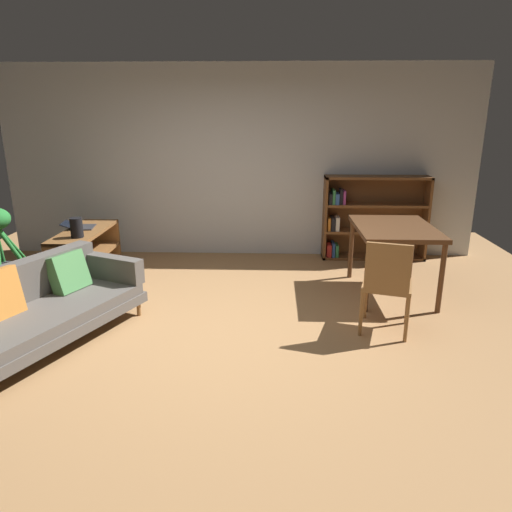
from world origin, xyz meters
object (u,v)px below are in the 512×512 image
(fabric_couch, at_px, (26,309))
(dining_chair_near, at_px, (387,282))
(dining_table, at_px, (394,234))
(open_laptop, at_px, (80,226))
(desk_speaker, at_px, (77,228))
(media_console, at_px, (86,254))
(bookshelf, at_px, (369,218))

(fabric_couch, height_order, dining_chair_near, dining_chair_near)
(dining_chair_near, bearing_deg, dining_table, 73.87)
(fabric_couch, relative_size, open_laptop, 5.22)
(desk_speaker, bearing_deg, dining_table, -0.94)
(media_console, xyz_separation_m, bookshelf, (3.75, 1.05, 0.28))
(fabric_couch, height_order, media_console, fabric_couch)
(media_console, bearing_deg, dining_chair_near, -22.89)
(fabric_couch, xyz_separation_m, desk_speaker, (-0.12, 1.51, 0.38))
(media_console, distance_m, desk_speaker, 0.55)
(open_laptop, bearing_deg, media_console, -53.52)
(dining_table, bearing_deg, desk_speaker, 179.06)
(open_laptop, height_order, dining_table, dining_table)
(fabric_couch, xyz_separation_m, dining_chair_near, (3.26, 0.40, 0.16))
(dining_chair_near, bearing_deg, bookshelf, 82.90)
(fabric_couch, xyz_separation_m, open_laptop, (-0.27, 1.97, 0.28))
(media_console, bearing_deg, open_laptop, 126.48)
(media_console, bearing_deg, bookshelf, 15.58)
(desk_speaker, height_order, dining_chair_near, dining_chair_near)
(desk_speaker, xyz_separation_m, dining_table, (3.68, -0.06, -0.02))
(fabric_couch, bearing_deg, media_console, 95.62)
(open_laptop, height_order, desk_speaker, desk_speaker)
(fabric_couch, relative_size, media_console, 1.73)
(desk_speaker, relative_size, dining_table, 0.20)
(desk_speaker, bearing_deg, media_console, 100.85)
(bookshelf, bearing_deg, desk_speaker, -159.36)
(desk_speaker, height_order, dining_table, desk_speaker)
(desk_speaker, bearing_deg, bookshelf, 20.64)
(open_laptop, bearing_deg, fabric_couch, -82.20)
(open_laptop, bearing_deg, dining_chair_near, -24.01)
(media_console, height_order, desk_speaker, desk_speaker)
(media_console, xyz_separation_m, dining_chair_near, (3.44, -1.45, 0.21))
(fabric_couch, bearing_deg, dining_chair_near, 6.96)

